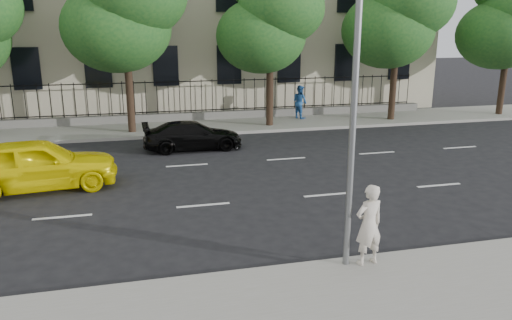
{
  "coord_description": "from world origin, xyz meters",
  "views": [
    {
      "loc": [
        -1.83,
        -11.57,
        5.28
      ],
      "look_at": [
        1.76,
        3.0,
        1.17
      ],
      "focal_mm": 35.0,
      "sensor_mm": 36.0,
      "label": 1
    }
  ],
  "objects_px": {
    "street_light": "(347,30)",
    "woman_near": "(369,225)",
    "yellow_taxi": "(37,164)",
    "black_sedan": "(193,135)"
  },
  "relations": [
    {
      "from": "yellow_taxi",
      "to": "black_sedan",
      "type": "height_order",
      "value": "yellow_taxi"
    },
    {
      "from": "yellow_taxi",
      "to": "woman_near",
      "type": "distance_m",
      "value": 11.09
    },
    {
      "from": "yellow_taxi",
      "to": "woman_near",
      "type": "height_order",
      "value": "woman_near"
    },
    {
      "from": "woman_near",
      "to": "street_light",
      "type": "bearing_deg",
      "value": -65.09
    },
    {
      "from": "yellow_taxi",
      "to": "street_light",
      "type": "bearing_deg",
      "value": -139.75
    },
    {
      "from": "street_light",
      "to": "woman_near",
      "type": "distance_m",
      "value": 4.15
    },
    {
      "from": "black_sedan",
      "to": "woman_near",
      "type": "xyz_separation_m",
      "value": [
        2.41,
        -11.9,
        0.45
      ]
    },
    {
      "from": "yellow_taxi",
      "to": "woman_near",
      "type": "xyz_separation_m",
      "value": [
        7.98,
        -7.69,
        0.21
      ]
    },
    {
      "from": "black_sedan",
      "to": "woman_near",
      "type": "bearing_deg",
      "value": -169.34
    },
    {
      "from": "street_light",
      "to": "yellow_taxi",
      "type": "relative_size",
      "value": 1.6
    }
  ]
}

